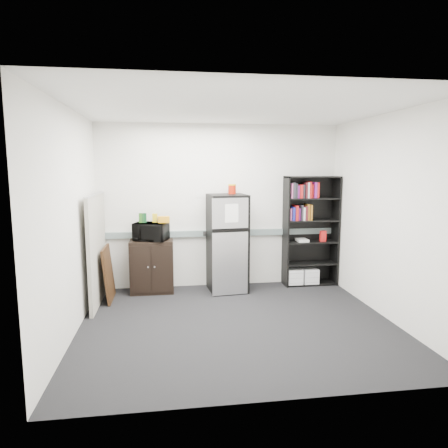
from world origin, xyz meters
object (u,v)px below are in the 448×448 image
bookshelf (309,228)px  refrigerator (227,243)px  cabinet (152,266)px  microwave (151,232)px  cubicle_partition (97,249)px

bookshelf → refrigerator: (-1.43, -0.15, -0.19)m
bookshelf → cabinet: bookshelf is taller
microwave → cubicle_partition: bearing=-133.0°
refrigerator → cabinet: bearing=170.6°
bookshelf → microwave: 2.64m
bookshelf → cubicle_partition: size_ratio=1.14×
cubicle_partition → microwave: 0.88m
bookshelf → cubicle_partition: (-3.41, -0.49, -0.16)m
cubicle_partition → cabinet: bearing=28.8°
cubicle_partition → cabinet: (0.77, 0.42, -0.39)m
cabinet → microwave: microwave is taller
microwave → refrigerator: refrigerator is taller
microwave → refrigerator: size_ratio=0.32×
microwave → refrigerator: (1.21, -0.06, -0.20)m
microwave → cabinet: bearing=109.2°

